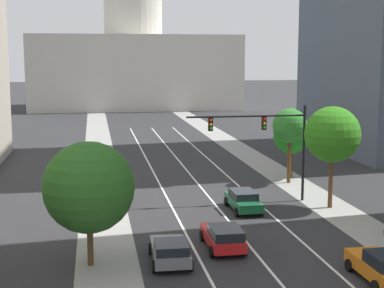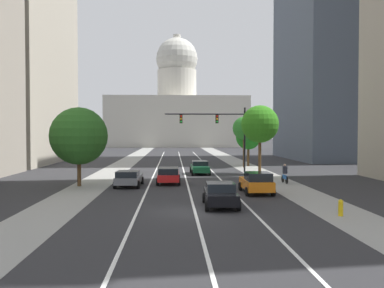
{
  "view_description": "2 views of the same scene",
  "coord_description": "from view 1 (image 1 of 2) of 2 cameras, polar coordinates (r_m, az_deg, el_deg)",
  "views": [
    {
      "loc": [
        -8.7,
        -18.54,
        10.87
      ],
      "look_at": [
        -0.34,
        30.9,
        3.32
      ],
      "focal_mm": 54.69,
      "sensor_mm": 36.0,
      "label": 1
    },
    {
      "loc": [
        -1.23,
        -23.4,
        4.52
      ],
      "look_at": [
        1.0,
        25.38,
        3.09
      ],
      "focal_mm": 38.76,
      "sensor_mm": 36.0,
      "label": 2
    }
  ],
  "objects": [
    {
      "name": "capitol_building",
      "position": [
        126.12,
        -5.71,
        8.49
      ],
      "size": [
        42.61,
        23.3,
        34.99
      ],
      "color": "beige",
      "rests_on": "ground"
    },
    {
      "name": "ground_plane",
      "position": [
        60.18,
        -1.13,
        -1.84
      ],
      "size": [
        400.0,
        400.0,
        0.0
      ],
      "primitive_type": "plane",
      "color": "#2B2B2D"
    },
    {
      "name": "sidewalk_right",
      "position": [
        57.18,
        7.76,
        -2.47
      ],
      "size": [
        3.33,
        130.0,
        0.01
      ],
      "primitive_type": "cube",
      "color": "gray",
      "rests_on": "ground"
    },
    {
      "name": "street_tree_near_right",
      "position": [
        53.04,
        9.69,
        0.79
      ],
      "size": [
        3.28,
        3.28,
        5.46
      ],
      "color": "#51381E",
      "rests_on": "ground"
    },
    {
      "name": "street_tree_mid_right",
      "position": [
        50.67,
        9.52,
        1.73
      ],
      "size": [
        2.97,
        2.97,
        6.48
      ],
      "color": "#51381E",
      "rests_on": "ground"
    },
    {
      "name": "street_tree_far_right",
      "position": [
        42.76,
        13.53,
        0.9
      ],
      "size": [
        4.01,
        4.01,
        7.36
      ],
      "color": "#51381E",
      "rests_on": "ground"
    },
    {
      "name": "street_tree_near_left",
      "position": [
        30.62,
        -10.04,
        -4.19
      ],
      "size": [
        4.77,
        4.77,
        6.57
      ],
      "color": "#51381E",
      "rests_on": "ground"
    },
    {
      "name": "car_gray",
      "position": [
        31.34,
        -2.14,
        -10.34
      ],
      "size": [
        2.2,
        4.26,
        1.36
      ],
      "rotation": [
        0.0,
        0.0,
        1.54
      ],
      "color": "slate",
      "rests_on": "ground"
    },
    {
      "name": "car_green",
      "position": [
        41.8,
        5.02,
        -5.46
      ],
      "size": [
        2.02,
        4.5,
        1.43
      ],
      "rotation": [
        0.0,
        0.0,
        1.58
      ],
      "color": "#14512D",
      "rests_on": "ground"
    },
    {
      "name": "lane_stripe_left",
      "position": [
        45.21,
        -2.42,
        -5.34
      ],
      "size": [
        0.16,
        90.0,
        0.01
      ],
      "primitive_type": "cube",
      "color": "white",
      "rests_on": "ground"
    },
    {
      "name": "lane_stripe_right",
      "position": [
        46.44,
        5.62,
        -5.0
      ],
      "size": [
        0.16,
        90.0,
        0.01
      ],
      "primitive_type": "cube",
      "color": "white",
      "rests_on": "ground"
    },
    {
      "name": "traffic_signal_mast",
      "position": [
        43.64,
        7.44,
        0.91
      ],
      "size": [
        9.05,
        0.39,
        7.25
      ],
      "color": "black",
      "rests_on": "ground"
    },
    {
      "name": "car_orange",
      "position": [
        30.29,
        18.06,
        -11.25
      ],
      "size": [
        2.09,
        4.24,
        1.61
      ],
      "rotation": [
        0.0,
        0.0,
        1.57
      ],
      "color": "orange",
      "rests_on": "ground"
    },
    {
      "name": "sidewalk_left",
      "position": [
        54.64,
        -8.88,
        -3.01
      ],
      "size": [
        3.33,
        130.0,
        0.01
      ],
      "primitive_type": "cube",
      "color": "gray",
      "rests_on": "ground"
    },
    {
      "name": "car_red",
      "position": [
        33.51,
        3.07,
        -8.98
      ],
      "size": [
        2.04,
        4.36,
        1.45
      ],
      "rotation": [
        0.0,
        0.0,
        1.57
      ],
      "color": "red",
      "rests_on": "ground"
    },
    {
      "name": "lane_stripe_center",
      "position": [
        45.71,
        1.66,
        -5.18
      ],
      "size": [
        0.16,
        90.0,
        0.01
      ],
      "primitive_type": "cube",
      "color": "white",
      "rests_on": "ground"
    }
  ]
}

